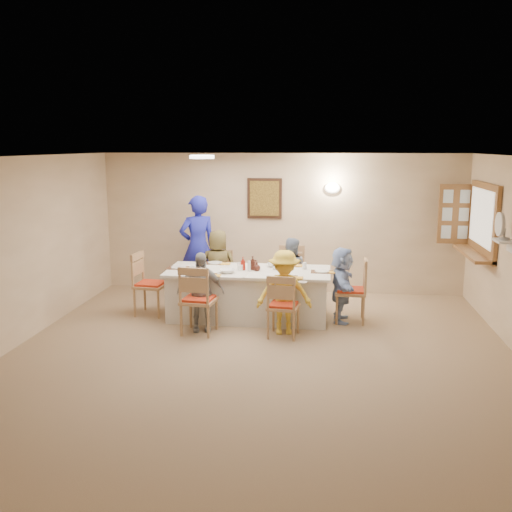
# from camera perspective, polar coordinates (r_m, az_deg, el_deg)

# --- Properties ---
(ground) EXTENTS (7.00, 7.00, 0.00)m
(ground) POSITION_cam_1_polar(r_m,az_deg,el_deg) (7.23, 0.22, -10.37)
(ground) COLOR #8C6B4D
(room_walls) EXTENTS (7.00, 7.00, 7.00)m
(room_walls) POSITION_cam_1_polar(r_m,az_deg,el_deg) (6.82, 0.23, 1.55)
(room_walls) COLOR tan
(room_walls) RESTS_ON ground
(wall_picture) EXTENTS (0.62, 0.05, 0.72)m
(wall_picture) POSITION_cam_1_polar(r_m,az_deg,el_deg) (10.25, 0.86, 5.78)
(wall_picture) COLOR #412516
(wall_picture) RESTS_ON room_walls
(wall_sconce) EXTENTS (0.26, 0.09, 0.18)m
(wall_sconce) POSITION_cam_1_polar(r_m,az_deg,el_deg) (10.15, 7.65, 6.77)
(wall_sconce) COLOR white
(wall_sconce) RESTS_ON room_walls
(ceiling_light) EXTENTS (0.36, 0.36, 0.05)m
(ceiling_light) POSITION_cam_1_polar(r_m,az_deg,el_deg) (8.38, -5.43, 9.84)
(ceiling_light) COLOR white
(ceiling_light) RESTS_ON room_walls
(serving_hatch) EXTENTS (0.06, 1.50, 1.15)m
(serving_hatch) POSITION_cam_1_polar(r_m,az_deg,el_deg) (9.47, 21.78, 3.34)
(serving_hatch) COLOR #976437
(serving_hatch) RESTS_ON room_walls
(hatch_sill) EXTENTS (0.30, 1.50, 0.05)m
(hatch_sill) POSITION_cam_1_polar(r_m,az_deg,el_deg) (9.51, 20.86, 0.24)
(hatch_sill) COLOR #976437
(hatch_sill) RESTS_ON room_walls
(shutter_door) EXTENTS (0.55, 0.04, 1.00)m
(shutter_door) POSITION_cam_1_polar(r_m,az_deg,el_deg) (10.14, 19.29, 3.97)
(shutter_door) COLOR #976437
(shutter_door) RESTS_ON room_walls
(fan_shelf) EXTENTS (0.22, 0.36, 0.03)m
(fan_shelf) POSITION_cam_1_polar(r_m,az_deg,el_deg) (8.17, 23.54, 1.40)
(fan_shelf) COLOR white
(fan_shelf) RESTS_ON room_walls
(desk_fan) EXTENTS (0.30, 0.30, 0.28)m
(desk_fan) POSITION_cam_1_polar(r_m,az_deg,el_deg) (8.14, 23.42, 2.44)
(desk_fan) COLOR #A5A5A8
(desk_fan) RESTS_ON fan_shelf
(dining_table) EXTENTS (2.49, 1.05, 0.76)m
(dining_table) POSITION_cam_1_polar(r_m,az_deg,el_deg) (8.81, -0.75, -3.82)
(dining_table) COLOR silver
(dining_table) RESTS_ON ground
(chair_back_left) EXTENTS (0.43, 0.43, 0.89)m
(chair_back_left) POSITION_cam_1_polar(r_m,az_deg,el_deg) (9.65, -3.65, -2.13)
(chair_back_left) COLOR tan
(chair_back_left) RESTS_ON ground
(chair_back_right) EXTENTS (0.48, 0.48, 0.99)m
(chair_back_right) POSITION_cam_1_polar(r_m,az_deg,el_deg) (9.49, 3.49, -2.03)
(chair_back_right) COLOR tan
(chair_back_right) RESTS_ON ground
(chair_front_left) EXTENTS (0.53, 0.53, 1.00)m
(chair_front_left) POSITION_cam_1_polar(r_m,az_deg,el_deg) (8.12, -5.73, -4.28)
(chair_front_left) COLOR tan
(chair_front_left) RESTS_ON ground
(chair_front_right) EXTENTS (0.48, 0.48, 0.91)m
(chair_front_right) POSITION_cam_1_polar(r_m,az_deg,el_deg) (7.96, 2.76, -4.90)
(chair_front_right) COLOR tan
(chair_front_right) RESTS_ON ground
(chair_left_end) EXTENTS (0.52, 0.52, 1.00)m
(chair_left_end) POSITION_cam_1_polar(r_m,az_deg,el_deg) (9.11, -10.47, -2.74)
(chair_left_end) COLOR tan
(chair_left_end) RESTS_ON ground
(chair_right_end) EXTENTS (0.48, 0.48, 0.98)m
(chair_right_end) POSITION_cam_1_polar(r_m,az_deg,el_deg) (8.71, 9.42, -3.38)
(chair_right_end) COLOR tan
(chair_right_end) RESTS_ON ground
(diner_back_left) EXTENTS (0.63, 0.42, 1.27)m
(diner_back_left) POSITION_cam_1_polar(r_m,az_deg,el_deg) (9.49, -3.79, -1.16)
(diner_back_left) COLOR brown
(diner_back_left) RESTS_ON ground
(diner_back_right) EXTENTS (0.60, 0.48, 1.16)m
(diner_back_right) POSITION_cam_1_polar(r_m,az_deg,el_deg) (9.36, 3.45, -1.68)
(diner_back_right) COLOR slate
(diner_back_right) RESTS_ON ground
(diner_front_left) EXTENTS (0.79, 0.55, 1.15)m
(diner_front_left) POSITION_cam_1_polar(r_m,az_deg,el_deg) (8.21, -5.56, -3.57)
(diner_front_left) COLOR gray
(diner_front_left) RESTS_ON ground
(diner_front_right) EXTENTS (0.88, 0.63, 1.20)m
(diner_front_right) POSITION_cam_1_polar(r_m,az_deg,el_deg) (8.04, 2.84, -3.66)
(diner_front_right) COLOR yellow
(diner_front_right) RESTS_ON ground
(diner_right_end) EXTENTS (1.07, 0.37, 1.15)m
(diner_right_end) POSITION_cam_1_polar(r_m,az_deg,el_deg) (8.69, 8.58, -2.85)
(diner_right_end) COLOR #99B5E7
(diner_right_end) RESTS_ON ground
(caregiver) EXTENTS (1.02, 0.99, 1.79)m
(caregiver) POSITION_cam_1_polar(r_m,az_deg,el_deg) (9.99, -5.85, 0.93)
(caregiver) COLOR #2126AD
(caregiver) RESTS_ON ground
(placemat_fl) EXTENTS (0.35, 0.26, 0.01)m
(placemat_fl) POSITION_cam_1_polar(r_m,az_deg,el_deg) (8.41, -5.20, -1.89)
(placemat_fl) COLOR #472B19
(placemat_fl) RESTS_ON dining_table
(plate_fl) EXTENTS (0.23, 0.23, 0.01)m
(plate_fl) POSITION_cam_1_polar(r_m,az_deg,el_deg) (8.41, -5.20, -1.82)
(plate_fl) COLOR white
(plate_fl) RESTS_ON dining_table
(napkin_fl) EXTENTS (0.15, 0.15, 0.01)m
(napkin_fl) POSITION_cam_1_polar(r_m,az_deg,el_deg) (8.33, -4.06, -1.95)
(napkin_fl) COLOR gold
(napkin_fl) RESTS_ON dining_table
(placemat_fr) EXTENTS (0.34, 0.25, 0.01)m
(placemat_fr) POSITION_cam_1_polar(r_m,az_deg,el_deg) (8.25, 2.98, -2.12)
(placemat_fr) COLOR #472B19
(placemat_fr) RESTS_ON dining_table
(plate_fr) EXTENTS (0.25, 0.25, 0.02)m
(plate_fr) POSITION_cam_1_polar(r_m,az_deg,el_deg) (8.25, 2.98, -2.05)
(plate_fr) COLOR white
(plate_fr) RESTS_ON dining_table
(napkin_fr) EXTENTS (0.15, 0.15, 0.01)m
(napkin_fr) POSITION_cam_1_polar(r_m,az_deg,el_deg) (8.19, 4.21, -2.18)
(napkin_fr) COLOR gold
(napkin_fr) RESTS_ON dining_table
(placemat_bl) EXTENTS (0.32, 0.24, 0.01)m
(placemat_bl) POSITION_cam_1_polar(r_m,az_deg,el_deg) (9.22, -4.10, -0.73)
(placemat_bl) COLOR #472B19
(placemat_bl) RESTS_ON dining_table
(plate_bl) EXTENTS (0.23, 0.23, 0.01)m
(plate_bl) POSITION_cam_1_polar(r_m,az_deg,el_deg) (9.22, -4.11, -0.67)
(plate_bl) COLOR white
(plate_bl) RESTS_ON dining_table
(napkin_bl) EXTENTS (0.15, 0.15, 0.01)m
(napkin_bl) POSITION_cam_1_polar(r_m,az_deg,el_deg) (9.14, -3.06, -0.78)
(napkin_bl) COLOR gold
(napkin_bl) RESTS_ON dining_table
(placemat_br) EXTENTS (0.36, 0.27, 0.01)m
(placemat_br) POSITION_cam_1_polar(r_m,az_deg,el_deg) (9.07, 3.36, -0.92)
(placemat_br) COLOR #472B19
(placemat_br) RESTS_ON dining_table
(plate_br) EXTENTS (0.24, 0.24, 0.02)m
(plate_br) POSITION_cam_1_polar(r_m,az_deg,el_deg) (9.06, 3.36, -0.86)
(plate_br) COLOR white
(plate_br) RESTS_ON dining_table
(napkin_br) EXTENTS (0.15, 0.15, 0.01)m
(napkin_br) POSITION_cam_1_polar(r_m,az_deg,el_deg) (9.01, 4.48, -0.97)
(napkin_br) COLOR gold
(napkin_br) RESTS_ON dining_table
(placemat_le) EXTENTS (0.35, 0.26, 0.01)m
(placemat_le) POSITION_cam_1_polar(r_m,az_deg,el_deg) (8.93, -7.77, -1.19)
(placemat_le) COLOR #472B19
(placemat_le) RESTS_ON dining_table
(plate_le) EXTENTS (0.23, 0.23, 0.01)m
(plate_le) POSITION_cam_1_polar(r_m,az_deg,el_deg) (8.93, -7.77, -1.13)
(plate_le) COLOR white
(plate_le) RESTS_ON dining_table
(napkin_le) EXTENTS (0.15, 0.15, 0.01)m
(napkin_le) POSITION_cam_1_polar(r_m,az_deg,el_deg) (8.84, -6.73, -1.25)
(napkin_le) COLOR gold
(napkin_le) RESTS_ON dining_table
(placemat_re) EXTENTS (0.34, 0.25, 0.01)m
(placemat_re) POSITION_cam_1_polar(r_m,az_deg,el_deg) (8.64, 6.62, -1.58)
(placemat_re) COLOR #472B19
(placemat_re) RESTS_ON dining_table
(plate_re) EXTENTS (0.22, 0.22, 0.01)m
(plate_re) POSITION_cam_1_polar(r_m,az_deg,el_deg) (8.64, 6.62, -1.51)
(plate_re) COLOR white
(plate_re) RESTS_ON dining_table
(napkin_re) EXTENTS (0.15, 0.15, 0.01)m
(napkin_re) POSITION_cam_1_polar(r_m,az_deg,el_deg) (8.59, 7.82, -1.63)
(napkin_re) COLOR gold
(napkin_re) RESTS_ON dining_table
(teacup_a) EXTENTS (0.18, 0.18, 0.09)m
(teacup_a) POSITION_cam_1_polar(r_m,az_deg,el_deg) (8.56, -6.37, -1.40)
(teacup_a) COLOR white
(teacup_a) RESTS_ON dining_table
(teacup_b) EXTENTS (0.10, 0.10, 0.08)m
(teacup_b) POSITION_cam_1_polar(r_m,az_deg,el_deg) (9.14, 1.93, -0.57)
(teacup_b) COLOR white
(teacup_b) RESTS_ON dining_table
(bowl_a) EXTENTS (0.36, 0.36, 0.06)m
(bowl_a) POSITION_cam_1_polar(r_m,az_deg,el_deg) (8.52, -2.91, -1.51)
(bowl_a) COLOR white
(bowl_a) RESTS_ON dining_table
(bowl_b) EXTENTS (0.22, 0.22, 0.06)m
(bowl_b) POSITION_cam_1_polar(r_m,az_deg,el_deg) (8.94, 1.72, -0.90)
(bowl_b) COLOR white
(bowl_b) RESTS_ON dining_table
(condiment_ketchup) EXTENTS (0.10, 0.10, 0.21)m
(condiment_ketchup) POSITION_cam_1_polar(r_m,az_deg,el_deg) (8.69, -1.31, -0.76)
(condiment_ketchup) COLOR #A51A0E
(condiment_ketchup) RESTS_ON dining_table
(condiment_brown) EXTENTS (0.14, 0.15, 0.21)m
(condiment_brown) POSITION_cam_1_polar(r_m,az_deg,el_deg) (8.72, -0.33, -0.69)
(condiment_brown) COLOR #3C1810
(condiment_brown) RESTS_ON dining_table
(condiment_malt) EXTENTS (0.12, 0.12, 0.13)m
(condiment_malt) POSITION_cam_1_polar(r_m,az_deg,el_deg) (8.65, 0.10, -1.05)
(condiment_malt) COLOR #3C1810
(condiment_malt) RESTS_ON dining_table
(drinking_glass) EXTENTS (0.06, 0.06, 0.09)m
(drinking_glass) POSITION_cam_1_polar(r_m,az_deg,el_deg) (8.77, -1.69, -0.95)
(drinking_glass) COLOR silver
(drinking_glass) RESTS_ON dining_table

